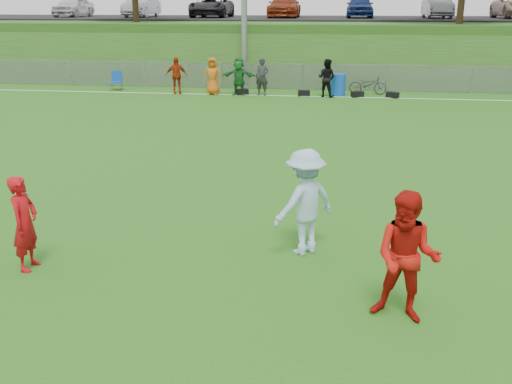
% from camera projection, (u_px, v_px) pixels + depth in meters
% --- Properties ---
extents(ground, '(120.00, 120.00, 0.00)m').
position_uv_depth(ground, '(231.00, 269.00, 9.27)').
color(ground, '#205F14').
rests_on(ground, ground).
extents(sideline_far, '(60.00, 0.10, 0.01)m').
position_uv_depth(sideline_far, '(300.00, 96.00, 26.18)').
color(sideline_far, white).
rests_on(sideline_far, ground).
extents(fence, '(58.00, 0.06, 1.30)m').
position_uv_depth(fence, '(303.00, 77.00, 27.85)').
color(fence, gray).
rests_on(fence, ground).
extents(berm, '(120.00, 18.00, 3.00)m').
position_uv_depth(berm, '(313.00, 43.00, 37.92)').
color(berm, '#264814').
rests_on(berm, ground).
extents(parking_lot, '(120.00, 12.00, 0.10)m').
position_uv_depth(parking_lot, '(314.00, 18.00, 39.31)').
color(parking_lot, black).
rests_on(parking_lot, berm).
extents(car_row, '(32.04, 5.18, 1.44)m').
position_uv_depth(car_row, '(297.00, 6.00, 38.27)').
color(car_row, silver).
rests_on(car_row, parking_lot).
extents(spectator_row, '(8.04, 0.90, 1.69)m').
position_uv_depth(spectator_row, '(244.00, 77.00, 26.24)').
color(spectator_row, '#A22D0B').
rests_on(spectator_row, ground).
extents(gear_bags, '(7.48, 0.54, 0.26)m').
position_uv_depth(gear_bags, '(323.00, 94.00, 26.10)').
color(gear_bags, black).
rests_on(gear_bags, ground).
extents(player_red_left, '(0.38, 0.57, 1.56)m').
position_uv_depth(player_red_left, '(25.00, 223.00, 9.05)').
color(player_red_left, '#B70C12').
rests_on(player_red_left, ground).
extents(player_red_center, '(1.04, 0.91, 1.82)m').
position_uv_depth(player_red_center, '(407.00, 258.00, 7.53)').
color(player_red_center, '#B7130C').
rests_on(player_red_center, ground).
extents(player_blue, '(1.34, 1.30, 1.83)m').
position_uv_depth(player_blue, '(305.00, 202.00, 9.59)').
color(player_blue, '#A2C6E0').
rests_on(player_blue, ground).
extents(recycling_bin, '(0.83, 0.83, 0.99)m').
position_uv_depth(recycling_bin, '(338.00, 85.00, 26.26)').
color(recycling_bin, '#104EB0').
rests_on(recycling_bin, ground).
extents(camp_chair, '(0.58, 0.59, 0.92)m').
position_uv_depth(camp_chair, '(116.00, 85.00, 27.81)').
color(camp_chair, '#0F46A4').
rests_on(camp_chair, ground).
extents(bicycle, '(1.78, 0.75, 0.91)m').
position_uv_depth(bicycle, '(368.00, 84.00, 26.58)').
color(bicycle, '#2F2E31').
rests_on(bicycle, ground).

